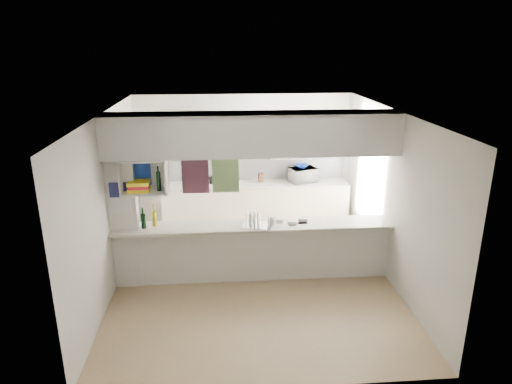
{
  "coord_description": "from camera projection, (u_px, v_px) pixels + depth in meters",
  "views": [
    {
      "loc": [
        -0.47,
        -6.36,
        3.55
      ],
      "look_at": [
        0.08,
        0.5,
        1.27
      ],
      "focal_mm": 32.0,
      "sensor_mm": 36.0,
      "label": 1
    }
  ],
  "objects": [
    {
      "name": "cup",
      "position": [
        272.0,
        221.0,
        6.81
      ],
      "size": [
        0.17,
        0.17,
        0.1
      ],
      "primitive_type": "imported",
      "rotation": [
        0.0,
        0.0,
        0.34
      ],
      "color": "white",
      "rests_on": "dish_rack"
    },
    {
      "name": "wall_back",
      "position": [
        244.0,
        161.0,
        9.03
      ],
      "size": [
        4.2,
        0.0,
        4.2
      ],
      "primitive_type": "plane",
      "rotation": [
        1.57,
        0.0,
        0.0
      ],
      "color": "silver",
      "rests_on": "floor"
    },
    {
      "name": "bowl",
      "position": [
        302.0,
        166.0,
        8.91
      ],
      "size": [
        0.25,
        0.25,
        0.06
      ],
      "primitive_type": "imported",
      "color": "navy",
      "rests_on": "microwave"
    },
    {
      "name": "wine_bottles",
      "position": [
        149.0,
        219.0,
        6.75
      ],
      "size": [
        0.22,
        0.15,
        0.34
      ],
      "color": "black",
      "rests_on": "breakfast_bar"
    },
    {
      "name": "servery_partition",
      "position": [
        241.0,
        178.0,
        6.63
      ],
      "size": [
        4.2,
        0.5,
        2.6
      ],
      "color": "silver",
      "rests_on": "floor"
    },
    {
      "name": "cubby_shelf",
      "position": [
        143.0,
        178.0,
        6.45
      ],
      "size": [
        0.65,
        0.35,
        0.5
      ],
      "color": "white",
      "rests_on": "bulkhead"
    },
    {
      "name": "microwave",
      "position": [
        303.0,
        175.0,
        8.92
      ],
      "size": [
        0.59,
        0.49,
        0.28
      ],
      "primitive_type": "imported",
      "rotation": [
        0.0,
        0.0,
        3.48
      ],
      "color": "white",
      "rests_on": "bench_top"
    },
    {
      "name": "floor",
      "position": [
        253.0,
        279.0,
        7.16
      ],
      "size": [
        4.8,
        4.8,
        0.0
      ],
      "primitive_type": "plane",
      "color": "tan",
      "rests_on": "ground"
    },
    {
      "name": "wall_right",
      "position": [
        391.0,
        197.0,
        6.92
      ],
      "size": [
        0.0,
        4.8,
        4.8
      ],
      "primitive_type": "plane",
      "rotation": [
        1.57,
        0.0,
        -1.57
      ],
      "color": "silver",
      "rests_on": "floor"
    },
    {
      "name": "utensil_jar",
      "position": [
        212.0,
        180.0,
        8.84
      ],
      "size": [
        0.1,
        0.1,
        0.14
      ],
      "primitive_type": "cylinder",
      "color": "black",
      "rests_on": "bench_top"
    },
    {
      "name": "ceiling",
      "position": [
        253.0,
        113.0,
        6.35
      ],
      "size": [
        4.8,
        4.8,
        0.0
      ],
      "primitive_type": "plane",
      "color": "white",
      "rests_on": "wall_back"
    },
    {
      "name": "wall_left",
      "position": [
        109.0,
        205.0,
        6.6
      ],
      "size": [
        0.0,
        4.8,
        4.8
      ],
      "primitive_type": "plane",
      "rotation": [
        1.57,
        0.0,
        1.57
      ],
      "color": "silver",
      "rests_on": "floor"
    },
    {
      "name": "plastic_tubs",
      "position": [
        290.0,
        221.0,
        6.94
      ],
      "size": [
        0.49,
        0.21,
        0.06
      ],
      "color": "silver",
      "rests_on": "breakfast_bar"
    },
    {
      "name": "dish_rack",
      "position": [
        257.0,
        220.0,
        6.81
      ],
      "size": [
        0.5,
        0.42,
        0.23
      ],
      "rotation": [
        0.0,
        0.0,
        -0.26
      ],
      "color": "silver",
      "rests_on": "breakfast_bar"
    },
    {
      "name": "kitchen_run",
      "position": [
        253.0,
        187.0,
        8.94
      ],
      "size": [
        3.6,
        0.63,
        2.24
      ],
      "color": "#EDE4C9",
      "rests_on": "floor"
    },
    {
      "name": "knife_block",
      "position": [
        261.0,
        178.0,
        8.93
      ],
      "size": [
        0.11,
        0.09,
        0.18
      ],
      "primitive_type": "cube",
      "rotation": [
        0.0,
        0.0,
        0.31
      ],
      "color": "#4B2B1A",
      "rests_on": "bench_top"
    }
  ]
}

